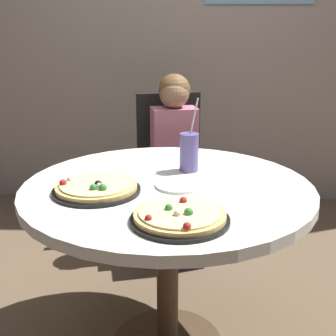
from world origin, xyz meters
TOP-DOWN VIEW (x-y plane):
  - wall_with_window at (0.00, 1.84)m, footprint 5.20×0.14m
  - dining_table at (0.00, 0.00)m, footprint 1.12×1.12m
  - chair_wooden at (-0.02, 1.02)m, footprint 0.48×0.48m
  - diner_child at (0.02, 0.85)m, footprint 0.33×0.43m
  - pizza_veggie at (0.05, -0.34)m, footprint 0.31×0.31m
  - pizza_cheese at (-0.26, -0.10)m, footprint 0.32×0.32m
  - soda_cup at (0.08, 0.18)m, footprint 0.08×0.08m
  - plate_small at (0.05, -0.02)m, footprint 0.18×0.18m

SIDE VIEW (x-z plane):
  - diner_child at x=0.02m, z-range -0.06..1.02m
  - chair_wooden at x=-0.02m, z-range 0.06..1.01m
  - dining_table at x=0.00m, z-range 0.27..1.02m
  - plate_small at x=0.05m, z-range 0.75..0.76m
  - pizza_veggie at x=0.05m, z-range 0.74..0.79m
  - pizza_cheese at x=-0.26m, z-range 0.74..0.79m
  - soda_cup at x=0.08m, z-range 0.68..0.98m
  - wall_with_window at x=0.00m, z-range 0.00..2.90m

